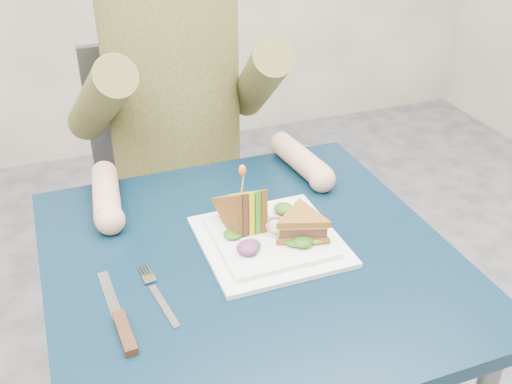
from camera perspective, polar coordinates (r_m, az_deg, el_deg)
name	(u,v)px	position (r m, az deg, el deg)	size (l,w,h in m)	color
table	(250,288)	(1.18, -0.53, -9.10)	(0.75, 0.75, 0.73)	black
chair	(173,180)	(1.77, -7.87, 1.14)	(0.42, 0.40, 0.93)	#47474C
diner	(174,69)	(1.51, -7.85, 11.50)	(0.54, 0.59, 0.74)	brown
plate	(270,240)	(1.16, 1.34, -4.55)	(0.26, 0.26, 0.02)	white
sandwich_flat	(302,225)	(1.14, 4.41, -3.17)	(0.15, 0.15, 0.05)	brown
sandwich_upright	(243,212)	(1.16, -1.25, -1.91)	(0.09, 0.14, 0.14)	brown
fork	(159,296)	(1.05, -9.26, -9.74)	(0.04, 0.18, 0.01)	silver
knife	(122,325)	(1.00, -12.65, -12.26)	(0.03, 0.22, 0.02)	silver
toothpick	(243,183)	(1.12, -1.29, 0.84)	(0.00, 0.00, 0.06)	tan
toothpick_frill	(242,170)	(1.11, -1.31, 2.09)	(0.01, 0.01, 0.02)	orange
lettuce_spill	(271,227)	(1.15, 1.40, -3.38)	(0.15, 0.13, 0.02)	#337A14
onion_ring	(276,225)	(1.15, 1.96, -3.20)	(0.04, 0.04, 0.01)	#9E4C7A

